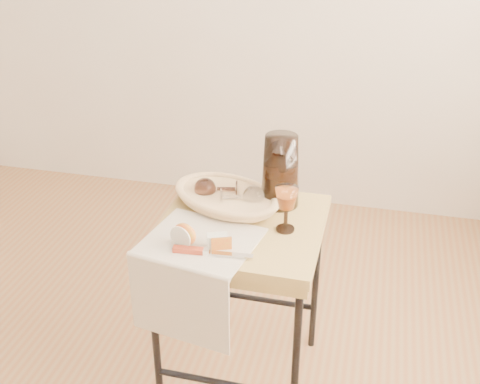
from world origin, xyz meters
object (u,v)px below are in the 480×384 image
(side_table, at_px, (241,305))
(wine_goblet, at_px, (286,209))
(table_knife, at_px, (209,252))
(goblet_lying_b, at_px, (240,197))
(apple_half, at_px, (185,234))
(goblet_lying_a, at_px, (219,189))
(pitcher, at_px, (280,171))
(tea_towel, at_px, (200,241))
(bread_basket, at_px, (226,198))

(side_table, distance_m, wine_goblet, 0.42)
(table_knife, bearing_deg, side_table, 72.58)
(goblet_lying_b, xyz_separation_m, apple_half, (-0.10, -0.25, -0.01))
(goblet_lying_a, distance_m, goblet_lying_b, 0.09)
(pitcher, relative_size, apple_half, 3.74)
(tea_towel, xyz_separation_m, apple_half, (-0.04, -0.03, 0.04))
(bread_basket, height_order, goblet_lying_b, goblet_lying_b)
(wine_goblet, xyz_separation_m, apple_half, (-0.27, -0.16, -0.03))
(goblet_lying_a, bearing_deg, apple_half, 73.36)
(goblet_lying_b, bearing_deg, apple_half, -130.06)
(goblet_lying_a, bearing_deg, table_knife, 88.70)
(side_table, bearing_deg, table_knife, -102.71)
(table_knife, bearing_deg, wine_goblet, 41.29)
(side_table, bearing_deg, bread_basket, 126.61)
(apple_half, bearing_deg, goblet_lying_a, 102.71)
(tea_towel, xyz_separation_m, goblet_lying_b, (0.07, 0.22, 0.04))
(bread_basket, distance_m, table_knife, 0.31)
(tea_towel, bearing_deg, goblet_lying_a, 103.11)
(side_table, relative_size, bread_basket, 1.89)
(pitcher, bearing_deg, goblet_lying_a, -168.94)
(goblet_lying_b, bearing_deg, pitcher, 13.09)
(side_table, distance_m, table_knife, 0.40)
(goblet_lying_a, distance_m, wine_goblet, 0.28)
(goblet_lying_a, relative_size, apple_half, 1.57)
(bread_basket, height_order, table_knife, bread_basket)
(bread_basket, xyz_separation_m, goblet_lying_b, (0.05, -0.02, 0.02))
(wine_goblet, height_order, apple_half, wine_goblet)
(pitcher, height_order, table_knife, pitcher)
(tea_towel, bearing_deg, bread_basket, 96.12)
(goblet_lying_b, relative_size, pitcher, 0.41)
(goblet_lying_a, bearing_deg, pitcher, 177.89)
(table_knife, bearing_deg, pitcher, 64.04)
(goblet_lying_a, distance_m, table_knife, 0.33)
(goblet_lying_b, relative_size, table_knife, 0.51)
(goblet_lying_a, xyz_separation_m, wine_goblet, (0.25, -0.13, 0.03))
(side_table, bearing_deg, goblet_lying_a, 132.12)
(apple_half, bearing_deg, table_knife, -4.96)
(pitcher, bearing_deg, apple_half, -123.61)
(goblet_lying_a, bearing_deg, goblet_lying_b, 144.26)
(apple_half, bearing_deg, bread_basket, 96.18)
(wine_goblet, xyz_separation_m, table_knife, (-0.19, -0.19, -0.06))
(tea_towel, xyz_separation_m, wine_goblet, (0.23, 0.13, 0.07))
(tea_towel, xyz_separation_m, table_knife, (0.05, -0.06, 0.01))
(goblet_lying_b, distance_m, wine_goblet, 0.19)
(bread_basket, relative_size, wine_goblet, 2.30)
(side_table, xyz_separation_m, wine_goblet, (0.14, -0.01, 0.40))
(side_table, relative_size, pitcher, 2.28)
(bread_basket, relative_size, apple_half, 4.51)
(apple_half, bearing_deg, goblet_lying_b, 84.81)
(tea_towel, distance_m, wine_goblet, 0.28)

